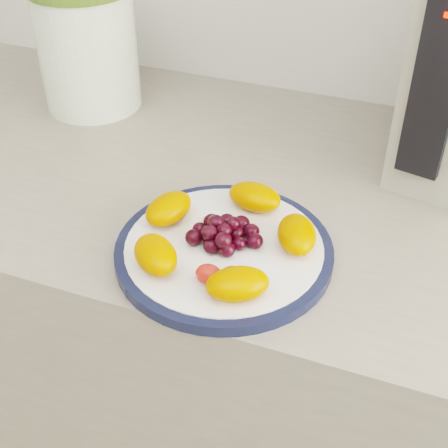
% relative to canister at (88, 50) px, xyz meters
% --- Properties ---
extents(counter, '(3.50, 0.60, 0.90)m').
position_rel_canister_xyz_m(counter, '(0.35, -0.13, -0.55)').
color(counter, gray).
rests_on(counter, floor).
extents(cabinet_face, '(3.48, 0.58, 0.84)m').
position_rel_canister_xyz_m(cabinet_face, '(0.35, -0.13, -0.58)').
color(cabinet_face, '#957248').
rests_on(cabinet_face, floor).
extents(plate_rim, '(0.27, 0.27, 0.01)m').
position_rel_canister_xyz_m(plate_rim, '(0.36, -0.30, -0.09)').
color(plate_rim, black).
rests_on(plate_rim, counter).
extents(plate_face, '(0.24, 0.24, 0.02)m').
position_rel_canister_xyz_m(plate_face, '(0.36, -0.30, -0.09)').
color(plate_face, white).
rests_on(plate_face, counter).
extents(canister, '(0.21, 0.21, 0.20)m').
position_rel_canister_xyz_m(canister, '(0.00, 0.00, 0.00)').
color(canister, '#4E7022').
rests_on(canister, counter).
extents(appliance_panel, '(0.06, 0.03, 0.24)m').
position_rel_canister_xyz_m(appliance_panel, '(0.56, -0.10, 0.07)').
color(appliance_panel, black).
rests_on(appliance_panel, appliance_body).
extents(fruit_plate, '(0.23, 0.23, 0.03)m').
position_rel_canister_xyz_m(fruit_plate, '(0.35, -0.30, -0.06)').
color(fruit_plate, '#D35D00').
rests_on(fruit_plate, plate_face).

